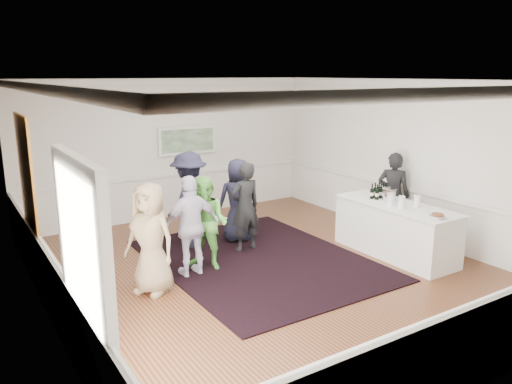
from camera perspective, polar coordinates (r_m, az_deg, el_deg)
floor at (r=8.71m, az=1.18°, el=-8.86°), size 8.00×8.00×0.00m
ceiling at (r=8.06m, az=1.30°, el=12.69°), size 7.00×8.00×0.02m
wall_left at (r=6.99m, az=-23.43°, el=-1.81°), size 0.02×8.00×3.20m
wall_right at (r=10.55m, az=17.30°, el=3.53°), size 0.02×8.00×3.20m
wall_back at (r=11.73m, az=-9.69°, el=4.88°), size 7.00×0.02×3.20m
wall_front at (r=5.49m, az=25.14°, el=-5.94°), size 7.00×0.02×3.20m
wainscoting at (r=8.53m, az=1.20°, el=-5.75°), size 7.00×8.00×1.00m
mirror at (r=8.21m, az=-24.73°, el=1.64°), size 0.05×1.25×1.85m
doorway at (r=5.26m, az=-19.19°, el=-8.34°), size 0.10×1.78×2.56m
landscape_painting at (r=11.81m, az=-7.83°, el=5.89°), size 1.44×0.06×0.66m
area_rug at (r=9.11m, az=0.33°, el=-7.75°), size 3.41×4.47×0.02m
serving_table at (r=9.59m, az=15.65°, el=-4.15°), size 0.91×2.40×0.97m
bartender at (r=10.56m, az=15.39°, el=-0.32°), size 0.70×0.77×1.76m
guest_tan at (r=7.74m, az=-11.99°, el=-5.21°), size 0.92×1.01×1.74m
guest_green at (r=8.55m, az=-5.68°, el=-3.61°), size 0.97×1.00×1.62m
guest_lilac at (r=8.29m, az=-7.37°, el=-3.90°), size 1.00×0.43×1.70m
guest_dark_a at (r=9.65m, az=-7.64°, el=-0.90°), size 1.39×1.18×1.87m
guest_dark_b at (r=9.38m, az=-1.24°, el=-1.71°), size 0.64×0.44×1.71m
guest_navy at (r=9.93m, az=-2.05°, el=-0.95°), size 0.95×0.76×1.68m
wine_bottles at (r=9.81m, az=13.76°, el=0.21°), size 0.35×0.23×0.31m
juice_pitchers at (r=9.25m, az=16.47°, el=-0.97°), size 0.43×0.44×0.24m
ice_bucket at (r=9.62m, az=14.96°, el=-0.36°), size 0.26×0.26×0.25m
nut_bowl at (r=8.75m, az=20.02°, el=-2.60°), size 0.27×0.27×0.07m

